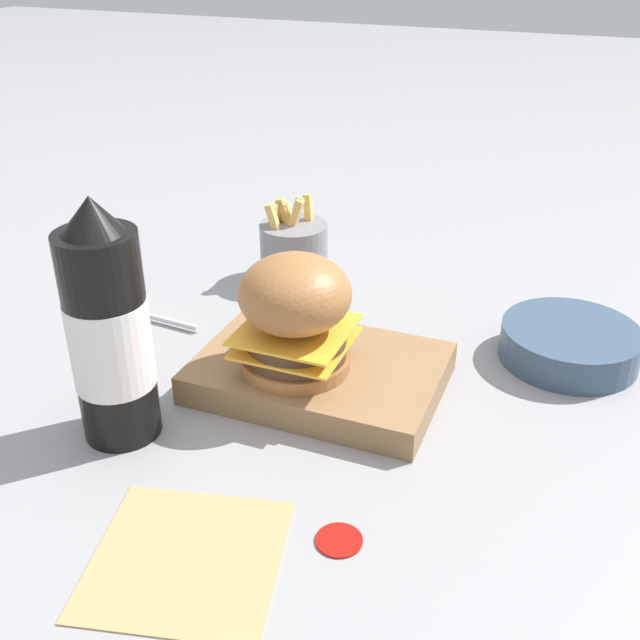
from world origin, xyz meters
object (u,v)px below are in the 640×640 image
Objects in this scene: fries_basket at (294,250)px; spoon at (112,306)px; ketchup_bottle at (109,333)px; side_bowl at (570,343)px; burger at (299,314)px; serving_board at (320,373)px.

spoon is at bearing -135.49° from fries_basket.
ketchup_bottle is 1.37× the size of spoon.
side_bowl is (0.39, -0.09, -0.02)m from fries_basket.
ketchup_bottle is at bearing 132.45° from spoon.
burger is at bearing -145.55° from side_bowl.
fries_basket reaches higher than spoon.
ketchup_bottle is at bearing -137.60° from burger.
burger is 0.30m from fries_basket.
serving_board is at bearing 44.03° from ketchup_bottle.
fries_basket is at bearing 87.48° from ketchup_bottle.
serving_board is 0.30m from side_bowl.
spoon is (-0.57, -0.10, -0.02)m from side_bowl.
serving_board is 0.33m from spoon.
serving_board is 1.06× the size of ketchup_bottle.
ketchup_bottle is (-0.14, -0.13, 0.02)m from burger.
burger is 0.19m from ketchup_bottle.
ketchup_bottle is 0.52m from side_bowl.
spoon is (-0.32, 0.06, -0.01)m from serving_board.
side_bowl is at bearing 32.60° from serving_board.
burger is at bearing -123.95° from serving_board.
serving_board is 0.09m from burger.
ketchup_bottle reaches higher than serving_board.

